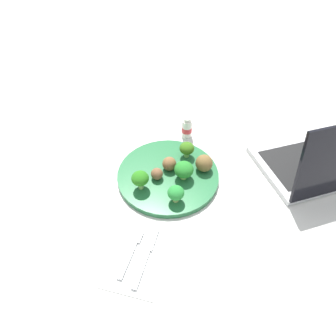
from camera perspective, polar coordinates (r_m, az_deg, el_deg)
ground_plane at (r=0.79m, az=0.00°, el=-1.81°), size 4.00×4.00×0.00m
plate at (r=0.79m, az=0.00°, el=-1.42°), size 0.28×0.28×0.02m
broccoli_floret_far_rim at (r=0.81m, az=3.83°, el=3.94°), size 0.04×0.04×0.05m
broccoli_floret_center at (r=0.70m, az=1.60°, el=-5.08°), size 0.04×0.04×0.05m
broccoli_floret_front_left at (r=0.75m, az=3.22°, el=-0.35°), size 0.05×0.05×0.05m
broccoli_floret_back_left at (r=0.72m, az=-5.64°, el=-2.16°), size 0.04×0.04×0.05m
meatball_back_right at (r=0.78m, az=0.17°, el=0.88°), size 0.04×0.04×0.04m
meatball_center at (r=0.78m, az=7.28°, el=0.98°), size 0.05×0.05×0.05m
meatball_front_right at (r=0.76m, az=-2.25°, el=-1.19°), size 0.03×0.03×0.03m
napkin at (r=0.66m, az=-6.13°, el=-17.28°), size 0.17×0.13×0.01m
fork at (r=0.66m, az=-7.46°, el=-16.12°), size 0.12×0.03×0.01m
knife at (r=0.65m, az=-4.38°, el=-16.92°), size 0.15×0.02×0.01m
yogurt_bottle at (r=0.91m, az=3.82°, el=8.03°), size 0.03×0.03×0.07m
laptop at (r=0.89m, az=29.01°, el=1.28°), size 0.35×0.39×0.21m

